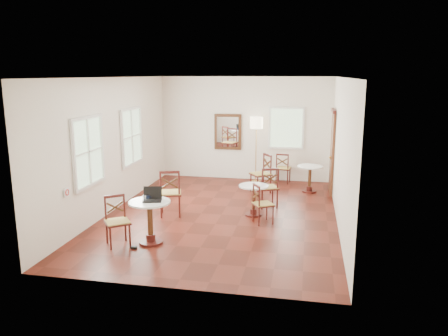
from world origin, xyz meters
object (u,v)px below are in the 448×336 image
floor_lamp (256,127)px  power_adapter (134,247)px  cafe_table_near (150,217)px  chair_near_b (117,221)px  water_glass (144,199)px  laptop (152,197)px  mouse (149,199)px  chair_back_a (283,168)px  cafe_table_back (310,176)px  chair_mid_a (268,187)px  cafe_table_mid (254,197)px  navy_mug (148,197)px  chair_mid_b (262,204)px  chair_back_b (262,174)px  chair_near_a (170,193)px

floor_lamp → power_adapter: bearing=-106.0°
cafe_table_near → chair_near_b: (-0.56, -0.18, -0.05)m
water_glass → power_adapter: size_ratio=1.06×
laptop → mouse: bearing=140.1°
chair_back_a → mouse: (-2.17, -4.99, 0.39)m
floor_lamp → mouse: 5.19m
cafe_table_back → chair_mid_a: 1.85m
cafe_table_back → chair_mid_a: (-0.96, -1.58, 0.05)m
cafe_table_near → chair_near_b: bearing=-162.2°
cafe_table_mid → chair_back_a: chair_back_a is taller
chair_back_a → chair_near_b: bearing=71.5°
chair_near_b → navy_mug: bearing=-6.7°
cafe_table_near → cafe_table_back: size_ratio=1.15×
cafe_table_back → chair_back_a: bearing=131.2°
chair_mid_b → water_glass: (-1.98, -1.55, 0.45)m
power_adapter → chair_near_b: bearing=160.5°
floor_lamp → power_adapter: size_ratio=17.82×
chair_mid_b → navy_mug: (-1.96, -1.41, 0.43)m
chair_near_b → laptop: size_ratio=2.32×
cafe_table_back → navy_mug: navy_mug is taller
cafe_table_mid → floor_lamp: 3.30m
mouse → navy_mug: 0.03m
chair_near_b → chair_mid_a: size_ratio=0.94×
chair_back_a → laptop: laptop is taller
chair_mid_b → chair_back_a: (0.22, 3.59, 0.02)m
navy_mug → water_glass: bearing=-98.5°
water_glass → power_adapter: water_glass is taller
chair_mid_a → navy_mug: chair_mid_a is taller
cafe_table_near → mouse: size_ratio=9.89×
cafe_table_back → chair_mid_b: bearing=-109.5°
cafe_table_near → chair_back_b: bearing=67.8°
mouse → power_adapter: bearing=-95.8°
cafe_table_mid → chair_near_a: bearing=-168.9°
mouse → power_adapter: 0.92m
chair_near_b → mouse: size_ratio=11.17×
chair_mid_a → water_glass: chair_mid_a is taller
chair_back_b → chair_back_a: bearing=121.4°
cafe_table_mid → laptop: laptop is taller
chair_back_a → mouse: 5.45m
cafe_table_near → laptop: (0.03, 0.07, 0.37)m
chair_near_a → power_adapter: chair_near_a is taller
cafe_table_mid → navy_mug: (-1.72, -1.88, 0.42)m
chair_near_b → power_adapter: chair_near_b is taller
mouse → chair_mid_b: bearing=50.3°
chair_back_a → navy_mug: (-2.18, -5.00, 0.41)m
power_adapter → chair_back_a: bearing=66.8°
cafe_table_mid → mouse: size_ratio=8.42×
laptop → water_glass: bearing=-152.1°
chair_near_b → chair_back_a: chair_near_b is taller
cafe_table_mid → water_glass: (-1.74, -2.02, 0.44)m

